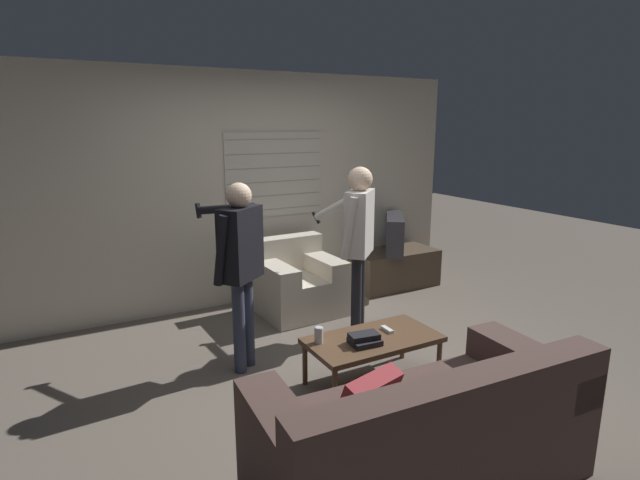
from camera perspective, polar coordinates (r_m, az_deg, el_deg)
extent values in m
plane|color=#665B51|center=(4.24, 2.89, -14.88)|extent=(16.00, 16.00, 0.00)
cube|color=beige|center=(5.62, -7.88, 5.69)|extent=(5.20, 0.06, 2.55)
cube|color=beige|center=(5.67, -5.20, 7.46)|extent=(1.16, 0.02, 0.93)
cube|color=gray|center=(5.71, -5.07, 3.56)|extent=(1.13, 0.00, 0.01)
cube|color=gray|center=(5.68, -5.11, 5.11)|extent=(1.13, 0.00, 0.01)
cube|color=gray|center=(5.66, -5.14, 6.67)|extent=(1.13, 0.00, 0.01)
cube|color=gray|center=(5.65, -5.17, 8.24)|extent=(1.13, 0.00, 0.01)
cube|color=gray|center=(5.64, -5.20, 9.81)|extent=(1.13, 0.00, 0.01)
cube|color=gray|center=(5.63, -5.24, 11.39)|extent=(1.13, 0.00, 0.01)
cube|color=#4C3833|center=(3.10, 11.22, -21.98)|extent=(1.92, 0.94, 0.45)
cube|color=#4C3833|center=(2.68, 15.98, -18.21)|extent=(1.89, 0.29, 0.35)
cube|color=#4C3833|center=(2.58, -4.25, -21.08)|extent=(0.28, 0.86, 0.20)
cube|color=#4C3833|center=(3.44, 22.74, -12.83)|extent=(0.28, 0.86, 0.20)
cube|color=#9E3338|center=(2.79, 5.29, -18.14)|extent=(0.40, 0.30, 0.37)
cube|color=beige|center=(5.41, -2.42, -6.19)|extent=(0.86, 0.82, 0.40)
cube|color=beige|center=(5.55, -3.92, -1.50)|extent=(0.84, 0.23, 0.38)
cube|color=beige|center=(5.46, 0.26, -2.77)|extent=(0.27, 0.80, 0.18)
cube|color=beige|center=(5.19, -5.31, -3.68)|extent=(0.27, 0.80, 0.18)
cube|color=brown|center=(3.96, 6.08, -11.27)|extent=(1.03, 0.54, 0.04)
cylinder|color=brown|center=(4.00, -1.73, -13.98)|extent=(0.04, 0.04, 0.34)
cylinder|color=brown|center=(4.46, 9.43, -11.13)|extent=(0.04, 0.04, 0.34)
cylinder|color=brown|center=(3.64, 1.71, -16.88)|extent=(0.04, 0.04, 0.34)
cylinder|color=brown|center=(4.15, 13.44, -13.28)|extent=(0.04, 0.04, 0.34)
cube|color=#4C3D2D|center=(6.31, 8.38, -3.22)|extent=(1.08, 0.55, 0.46)
cube|color=#2D2D33|center=(6.20, 8.52, 0.77)|extent=(0.66, 0.81, 0.44)
cube|color=navy|center=(6.20, 7.57, 0.80)|extent=(0.43, 0.60, 0.36)
cylinder|color=#33384C|center=(4.14, -9.23, -9.81)|extent=(0.10, 0.10, 0.78)
cylinder|color=#33384C|center=(4.25, -8.24, -9.17)|extent=(0.10, 0.10, 0.78)
cube|color=black|center=(3.99, -9.06, -0.40)|extent=(0.42, 0.39, 0.58)
sphere|color=beige|center=(3.91, -9.27, 5.04)|extent=(0.20, 0.20, 0.20)
cylinder|color=black|center=(3.84, -11.26, -1.20)|extent=(0.15, 0.16, 0.56)
cylinder|color=black|center=(4.26, -10.79, 3.52)|extent=(0.40, 0.48, 0.14)
cube|color=black|center=(4.43, -13.73, 3.28)|extent=(0.06, 0.06, 0.13)
cylinder|color=black|center=(4.75, 4.17, -6.49)|extent=(0.10, 0.10, 0.80)
cylinder|color=black|center=(4.89, 4.56, -5.93)|extent=(0.10, 0.10, 0.80)
cube|color=beige|center=(4.63, 4.52, 1.98)|extent=(0.44, 0.43, 0.60)
sphere|color=beige|center=(4.57, 4.61, 6.93)|extent=(0.23, 0.23, 0.23)
cylinder|color=beige|center=(4.43, 3.33, 1.32)|extent=(0.16, 0.16, 0.57)
cylinder|color=beige|center=(4.89, 2.31, 4.08)|extent=(0.42, 0.43, 0.35)
cube|color=black|center=(4.98, -0.44, 2.58)|extent=(0.09, 0.09, 0.12)
cube|color=black|center=(3.82, 5.14, -11.49)|extent=(0.23, 0.20, 0.04)
cube|color=black|center=(3.81, 5.05, -10.89)|extent=(0.24, 0.16, 0.04)
cylinder|color=silver|center=(3.81, -0.14, -10.84)|extent=(0.07, 0.07, 0.12)
cylinder|color=silver|center=(3.79, -0.14, -9.97)|extent=(0.06, 0.06, 0.00)
cube|color=white|center=(4.07, 7.69, -10.10)|extent=(0.04, 0.13, 0.02)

